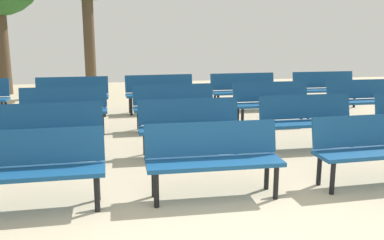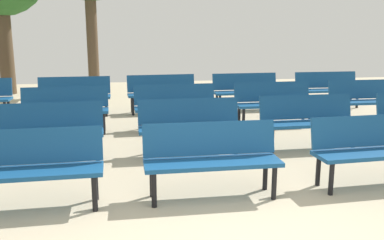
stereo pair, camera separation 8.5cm
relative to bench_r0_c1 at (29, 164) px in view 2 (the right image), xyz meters
The scene contains 14 objects.
bench_r0_c1 is the anchor object (origin of this frame).
bench_r0_c2 2.05m from the bench_r0_c1, ahead, with size 1.60×0.48×0.87m.
bench_r0_c3 4.17m from the bench_r0_c1, ahead, with size 1.62×0.56×0.87m.
bench_r1_c1 1.71m from the bench_r0_c1, 92.32° to the left, with size 1.62×0.55×0.87m.
bench_r1_c2 2.70m from the bench_r0_c1, 40.41° to the left, with size 1.60×0.50×0.87m.
bench_r1_c3 4.43m from the bench_r0_c1, 23.91° to the left, with size 1.61×0.50×0.87m.
bench_r2_c1 3.47m from the bench_r0_c1, 90.79° to the left, with size 1.61×0.53×0.87m.
bench_r2_c2 4.05m from the bench_r0_c1, 59.66° to the left, with size 1.61×0.51×0.87m.
bench_r2_c3 5.40m from the bench_r0_c1, 40.95° to the left, with size 1.61×0.50×0.87m.
bench_r2_c4 7.10m from the bench_r0_c1, 30.06° to the left, with size 1.60×0.49×0.87m.
bench_r3_c1 5.15m from the bench_r0_c1, 90.60° to the left, with size 1.60×0.49×0.87m.
bench_r3_c2 5.59m from the bench_r0_c1, 69.74° to the left, with size 1.62×0.55×0.87m.
bench_r3_c3 6.60m from the bench_r0_c1, 52.83° to the left, with size 1.61×0.51×0.87m.
bench_r3_c4 8.05m from the bench_r0_c1, 40.76° to the left, with size 1.60×0.49×0.87m.
Camera 2 is at (-1.04, -3.16, 1.98)m, focal length 40.00 mm.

